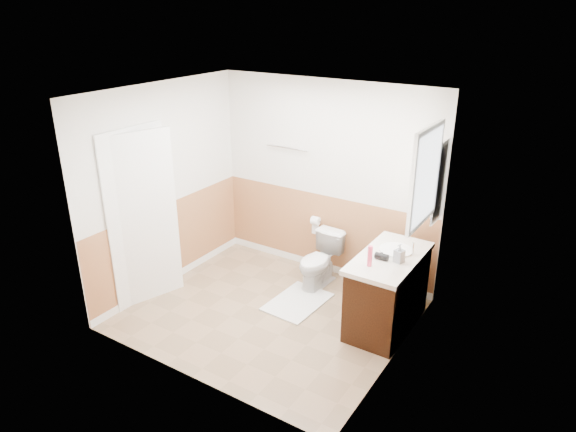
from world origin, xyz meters
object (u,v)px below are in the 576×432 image
Objects in this scene: bath_mat at (298,302)px; soap_dispenser at (399,253)px; vanity_cabinet at (387,293)px; toilet at (319,261)px; lotion_bottle at (370,256)px.

bath_mat is 1.51m from soap_dispenser.
vanity_cabinet is at bearing 7.36° from bath_mat.
vanity_cabinet reaches higher than toilet.
soap_dispenser is (1.18, 0.06, 0.94)m from bath_mat.
lotion_bottle is 1.11× the size of soap_dispenser.
toilet is 1.12m from vanity_cabinet.
soap_dispenser reaches higher than vanity_cabinet.
bath_mat is 0.73× the size of vanity_cabinet.
lotion_bottle reaches higher than vanity_cabinet.
toilet is at bearing 160.62° from vanity_cabinet.
lotion_bottle is at bearing -10.89° from bath_mat.
toilet is 0.60m from bath_mat.
soap_dispenser is at bearing 2.69° from bath_mat.
lotion_bottle is (0.96, -0.69, 0.62)m from toilet.
soap_dispenser reaches higher than toilet.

